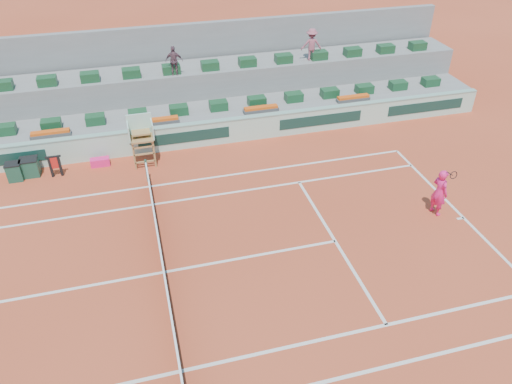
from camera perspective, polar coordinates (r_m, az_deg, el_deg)
ground at (r=17.80m, az=-10.53°, el=-9.02°), size 90.00×90.00×0.00m
seating_tier_lower at (r=26.37m, az=-13.26°, el=7.84°), size 36.00×4.00×1.20m
seating_tier_upper at (r=27.54m, az=-13.69°, el=10.58°), size 36.00×2.40×2.60m
stadium_back_wall at (r=28.69m, az=-14.15°, el=13.45°), size 36.00×0.40×4.40m
player_bag at (r=24.10m, az=-17.39°, el=3.29°), size 0.85×0.38×0.38m
spectator_mid at (r=26.05m, az=-9.34°, el=14.58°), size 0.92×0.50×1.49m
spectator_right at (r=27.92m, az=6.35°, el=16.41°), size 1.18×0.79×1.69m
court_lines at (r=17.80m, az=-10.54°, el=-9.01°), size 23.89×11.09×0.01m
tennis_net at (r=17.45m, az=-10.72°, el=-7.77°), size 0.10×11.97×1.10m
advertising_hoarding at (r=24.39m, az=-12.85°, el=5.68°), size 36.00×0.34×1.26m
umpire_chair at (r=23.09m, az=-13.00°, el=6.48°), size 1.10×0.90×2.40m
seat_row_lower at (r=25.21m, az=-13.36°, el=8.61°), size 32.90×0.60×0.44m
seat_row_upper at (r=26.41m, az=-14.06°, el=13.07°), size 32.90×0.60×0.44m
flower_planters at (r=24.56m, az=-16.69°, el=7.11°), size 26.80×0.36×0.28m
drink_cooler_a at (r=24.36m, az=-24.41°, el=2.61°), size 0.77×0.67×0.84m
drink_cooler_b at (r=24.30m, az=-25.88°, el=2.11°), size 0.65×0.56×0.84m
towel_rack at (r=23.75m, az=-22.00°, el=2.93°), size 0.65×0.11×1.03m
tennis_player at (r=20.82m, az=20.24°, el=-0.01°), size 0.63×0.97×2.28m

